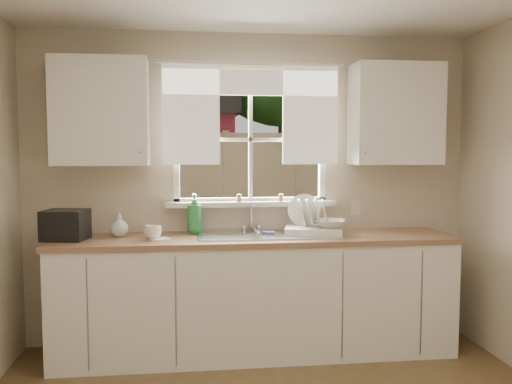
{
  "coord_description": "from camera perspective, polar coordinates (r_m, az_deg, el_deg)",
  "views": [
    {
      "loc": [
        -0.5,
        -2.38,
        1.57
      ],
      "look_at": [
        0.0,
        1.65,
        1.25
      ],
      "focal_mm": 38.0,
      "sensor_mm": 36.0,
      "label": 1
    }
  ],
  "objects": [
    {
      "name": "room_walls",
      "position": [
        2.39,
        5.07,
        -3.47
      ],
      "size": [
        3.62,
        4.02,
        2.5
      ],
      "color": "beige",
      "rests_on": "ground"
    },
    {
      "name": "window",
      "position": [
        4.41,
        -0.56,
        3.41
      ],
      "size": [
        1.38,
        0.16,
        1.06
      ],
      "color": "white",
      "rests_on": "room_walls"
    },
    {
      "name": "curtains",
      "position": [
        4.37,
        -0.49,
        9.28
      ],
      "size": [
        1.5,
        0.03,
        0.81
      ],
      "color": "white",
      "rests_on": "room_walls"
    },
    {
      "name": "base_cabinets",
      "position": [
        4.24,
        -0.05,
        -11.01
      ],
      "size": [
        3.0,
        0.62,
        0.87
      ],
      "primitive_type": "cube",
      "color": "white",
      "rests_on": "ground"
    },
    {
      "name": "countertop",
      "position": [
        4.14,
        -0.05,
        -4.94
      ],
      "size": [
        3.04,
        0.65,
        0.04
      ],
      "primitive_type": "cube",
      "color": "#926849",
      "rests_on": "base_cabinets"
    },
    {
      "name": "upper_cabinet_left",
      "position": [
        4.26,
        -15.99,
        8.1
      ],
      "size": [
        0.7,
        0.33,
        0.8
      ],
      "primitive_type": "cube",
      "color": "white",
      "rests_on": "room_walls"
    },
    {
      "name": "upper_cabinet_right",
      "position": [
        4.52,
        14.47,
        7.91
      ],
      "size": [
        0.7,
        0.33,
        0.8
      ],
      "primitive_type": "cube",
      "color": "white",
      "rests_on": "room_walls"
    },
    {
      "name": "wall_outlet",
      "position": [
        4.6,
        10.43,
        -1.69
      ],
      "size": [
        0.08,
        0.01,
        0.12
      ],
      "primitive_type": "cube",
      "color": "beige",
      "rests_on": "room_walls"
    },
    {
      "name": "sill_jars",
      "position": [
        4.37,
        0.44,
        -0.61
      ],
      "size": [
        0.38,
        0.04,
        0.06
      ],
      "color": "brown",
      "rests_on": "window"
    },
    {
      "name": "backyard",
      "position": [
        11.01,
        -1.38,
        14.35
      ],
      "size": [
        20.0,
        10.0,
        6.13
      ],
      "color": "#335421",
      "rests_on": "ground"
    },
    {
      "name": "sink",
      "position": [
        4.18,
        -0.1,
        -5.57
      ],
      "size": [
        0.88,
        0.52,
        0.4
      ],
      "color": "#B7B7BC",
      "rests_on": "countertop"
    },
    {
      "name": "dish_rack",
      "position": [
        4.25,
        6.0,
        -3.45
      ],
      "size": [
        0.5,
        0.42,
        0.31
      ],
      "color": "white",
      "rests_on": "countertop"
    },
    {
      "name": "bowl",
      "position": [
        4.23,
        7.78,
        -3.32
      ],
      "size": [
        0.28,
        0.28,
        0.06
      ],
      "primitive_type": "imported",
      "rotation": [
        0.0,
        0.0,
        -0.2
      ],
      "color": "beige",
      "rests_on": "dish_rack"
    },
    {
      "name": "soap_bottle_a",
      "position": [
        4.27,
        -6.5,
        -2.28
      ],
      "size": [
        0.13,
        0.13,
        0.32
      ],
      "primitive_type": "imported",
      "rotation": [
        0.0,
        0.0,
        0.1
      ],
      "color": "#2C863D",
      "rests_on": "countertop"
    },
    {
      "name": "soap_bottle_b",
      "position": [
        4.29,
        -6.49,
        -2.97
      ],
      "size": [
        0.1,
        0.1,
        0.21
      ],
      "primitive_type": "imported",
      "rotation": [
        0.0,
        0.0,
        0.02
      ],
      "color": "blue",
      "rests_on": "countertop"
    },
    {
      "name": "soap_bottle_c",
      "position": [
        4.23,
        -14.23,
        -3.39
      ],
      "size": [
        0.17,
        0.17,
        0.18
      ],
      "primitive_type": "imported",
      "rotation": [
        0.0,
        0.0,
        0.29
      ],
      "color": "beige",
      "rests_on": "countertop"
    },
    {
      "name": "saucer",
      "position": [
        4.02,
        -10.15,
        -4.91
      ],
      "size": [
        0.16,
        0.16,
        0.01
      ],
      "primitive_type": "cylinder",
      "color": "white",
      "rests_on": "countertop"
    },
    {
      "name": "cup",
      "position": [
        4.07,
        -10.8,
        -4.18
      ],
      "size": [
        0.13,
        0.13,
        0.1
      ],
      "primitive_type": "imported",
      "rotation": [
        0.0,
        0.0,
        -0.02
      ],
      "color": "white",
      "rests_on": "countertop"
    },
    {
      "name": "black_appliance",
      "position": [
        4.2,
        -19.42,
        -3.28
      ],
      "size": [
        0.34,
        0.31,
        0.22
      ],
      "primitive_type": "cube",
      "rotation": [
        0.0,
        0.0,
        -0.17
      ],
      "color": "black",
      "rests_on": "countertop"
    }
  ]
}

